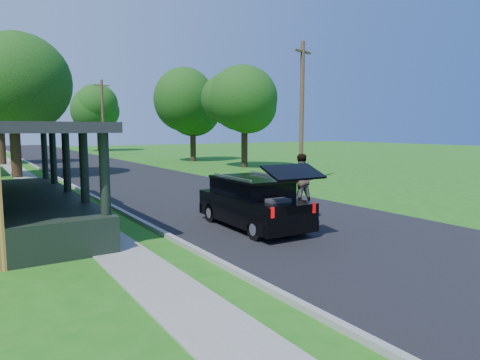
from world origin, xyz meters
TOP-DOWN VIEW (x-y plane):
  - ground at (0.00, 0.00)m, footprint 140.00×140.00m
  - street at (0.00, 20.00)m, footprint 8.00×120.00m
  - curb at (-4.05, 20.00)m, footprint 0.15×120.00m
  - sidewalk at (-5.60, 20.00)m, footprint 1.30×120.00m
  - black_suv at (-1.40, 1.50)m, footprint 1.85×4.43m
  - skateboarder at (0.24, 1.28)m, footprint 0.92×0.79m
  - skateboard at (0.48, 0.89)m, footprint 0.46×0.64m
  - tree_left_mid at (-6.03, 20.62)m, footprint 7.33×7.45m
  - tree_right_near at (9.70, 19.00)m, footprint 6.31×6.09m
  - tree_right_mid at (9.16, 26.88)m, footprint 7.03×6.86m
  - tree_right_far at (6.91, 50.97)m, footprint 7.06×7.27m
  - utility_pole_near at (7.00, 9.09)m, footprint 1.43×0.50m
  - utility_pole_far at (4.50, 39.78)m, footprint 1.62×0.67m

SIDE VIEW (x-z plane):
  - ground at x=0.00m, z-range 0.00..0.00m
  - street at x=0.00m, z-range -0.01..0.01m
  - curb at x=-4.05m, z-range -0.06..0.06m
  - sidewalk at x=-5.60m, z-range -0.01..0.01m
  - skateboard at x=0.48m, z-range -0.07..0.65m
  - black_suv at x=-1.40m, z-range -0.24..1.80m
  - skateboarder at x=0.24m, z-range 0.57..2.20m
  - utility_pole_near at x=7.00m, z-range 0.13..7.77m
  - utility_pole_far at x=4.50m, z-range 0.15..8.54m
  - tree_right_near at x=9.70m, z-range 1.18..8.93m
  - tree_right_mid at x=9.16m, z-range 1.22..9.81m
  - tree_left_mid at x=-6.03m, z-range 1.10..10.12m
  - tree_right_far at x=6.91m, z-range 1.52..10.87m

